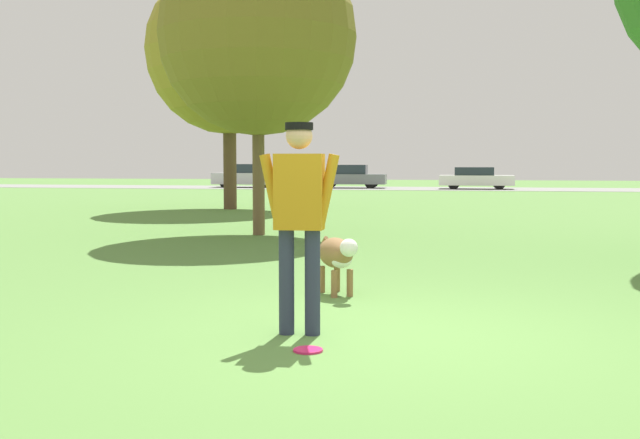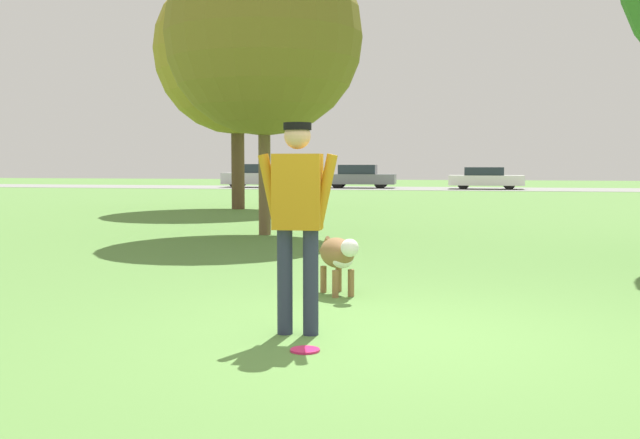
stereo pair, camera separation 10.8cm
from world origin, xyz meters
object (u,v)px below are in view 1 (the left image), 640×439
Objects in this scene: frisbee at (308,350)px; parked_car_silver at (247,176)px; tree_near_left at (258,36)px; tree_far_left at (229,51)px; dog at (337,255)px; parked_car_grey at (350,177)px; parked_car_white at (476,178)px; person at (299,209)px.

parked_car_silver is at bearing 107.53° from frisbee.
tree_near_left is 1.44× the size of parked_car_silver.
parked_car_silver is (-11.94, 37.81, 0.67)m from frisbee.
frisbee is at bearing -69.97° from tree_far_left.
tree_near_left reaches higher than parked_car_silver.
parked_car_grey is at bearing 155.76° from dog.
parked_car_white is at bearing -6.04° from parked_car_grey.
tree_far_left is at bearing -93.88° from parked_car_grey.
frisbee is (0.19, -0.55, -1.05)m from person.
tree_far_left is (-6.03, 16.53, 3.87)m from person.
frisbee is 0.03× the size of tree_far_left.
parked_car_grey is (-2.72, 28.78, -3.29)m from tree_near_left.
parked_car_grey is at bearing 95.40° from tree_near_left.
parked_car_white reaches higher than dog.
tree_near_left reaches higher than frisbee.
person reaches higher than frisbee.
tree_near_left is at bearing -68.05° from tree_far_left.
tree_far_left is at bearing -75.20° from parked_car_silver.
dog is (-0.02, 1.93, -0.62)m from person.
parked_car_grey is 1.03× the size of parked_car_white.
parked_car_silver is 13.48m from parked_car_white.
tree_far_left reaches higher than tree_near_left.
frisbee is (0.21, -2.47, -0.43)m from dog.
tree_far_left is 1.79× the size of parked_car_grey.
parked_car_white is (1.72, 36.78, -0.44)m from person.
parked_car_grey is at bearing 88.53° from tree_far_left.
frisbee is 37.36m from parked_car_white.
tree_far_left reaches higher than dog.
tree_far_left reaches higher than parked_car_grey.
person is 7.73× the size of frisbee.
dog is 16.42m from tree_far_left.
person is 0.30× the size of tree_near_left.
parked_car_grey is at bearing 98.57° from frisbee.
tree_near_left reaches higher than parked_car_grey.
person is at bearing -84.00° from parked_car_grey.
frisbee is 39.66m from parked_car_silver.
dog is at bearing -92.74° from parked_car_white.
parked_car_white is at bearing 80.97° from tree_near_left.
tree_near_left is (3.25, -8.08, -0.97)m from tree_far_left.
tree_far_left is 1.27× the size of tree_near_left.
person is at bearing 109.32° from frisbee.
parked_car_silver is at bearing 105.42° from tree_far_left.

